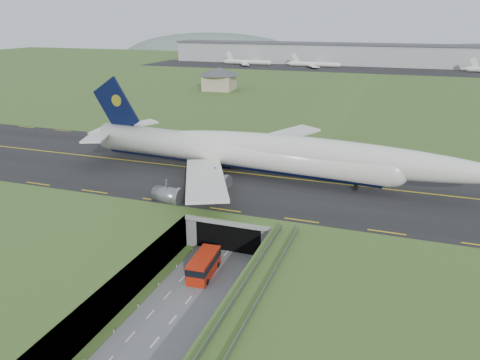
% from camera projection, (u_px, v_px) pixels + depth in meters
% --- Properties ---
extents(ground, '(900.00, 900.00, 0.00)m').
position_uv_depth(ground, '(210.00, 274.00, 75.05)').
color(ground, '#3C6026').
rests_on(ground, ground).
extents(airfield_deck, '(800.00, 800.00, 6.00)m').
position_uv_depth(airfield_deck, '(210.00, 258.00, 74.07)').
color(airfield_deck, gray).
rests_on(airfield_deck, ground).
extents(trench_road, '(12.00, 75.00, 0.20)m').
position_uv_depth(trench_road, '(190.00, 299.00, 68.34)').
color(trench_road, slate).
rests_on(trench_road, ground).
extents(taxiway, '(800.00, 44.00, 0.18)m').
position_uv_depth(taxiway, '(268.00, 176.00, 102.44)').
color(taxiway, black).
rests_on(taxiway, airfield_deck).
extents(tunnel_portal, '(17.00, 22.30, 6.00)m').
position_uv_depth(tunnel_portal, '(244.00, 216.00, 88.84)').
color(tunnel_portal, gray).
rests_on(tunnel_portal, ground).
extents(guideway, '(3.00, 53.00, 7.05)m').
position_uv_depth(guideway, '(233.00, 332.00, 52.82)').
color(guideway, '#A8A8A3').
rests_on(guideway, ground).
extents(jumbo_jet, '(96.94, 61.75, 20.50)m').
position_uv_depth(jumbo_jet, '(261.00, 153.00, 100.14)').
color(jumbo_jet, white).
rests_on(jumbo_jet, ground).
extents(shuttle_tram, '(3.69, 8.49, 3.36)m').
position_uv_depth(shuttle_tram, '(204.00, 265.00, 74.12)').
color(shuttle_tram, '#B8200C').
rests_on(shuttle_tram, ground).
extents(service_building, '(21.35, 21.35, 10.81)m').
position_uv_depth(service_building, '(219.00, 77.00, 222.78)').
color(service_building, '#C2AD8C').
rests_on(service_building, ground).
extents(cargo_terminal, '(320.00, 67.00, 15.60)m').
position_uv_depth(cargo_terminal, '(372.00, 54.00, 337.14)').
color(cargo_terminal, '#B2B2B2').
rests_on(cargo_terminal, ground).
extents(distant_hills, '(700.00, 91.00, 60.00)m').
position_uv_depth(distant_hills, '(452.00, 66.00, 438.98)').
color(distant_hills, slate).
rests_on(distant_hills, ground).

